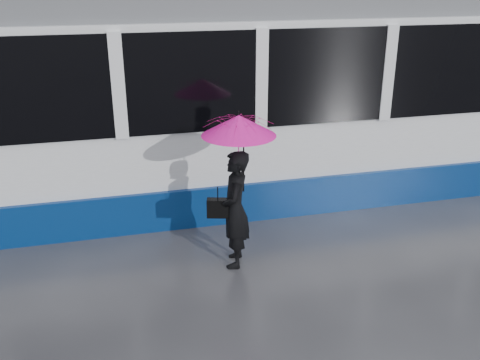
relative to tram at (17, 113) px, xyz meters
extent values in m
plane|color=#29292E|center=(3.59, -2.50, -1.64)|extent=(90.00, 90.00, 0.00)
cube|color=#3F3D38|center=(3.59, -0.72, -1.63)|extent=(34.00, 0.07, 0.02)
cube|color=#3F3D38|center=(3.59, 0.72, -1.63)|extent=(34.00, 0.07, 0.02)
cube|color=white|center=(0.00, 0.00, -0.11)|extent=(24.00, 2.40, 2.95)
cube|color=navy|center=(0.00, 0.00, -1.33)|extent=(24.00, 2.56, 0.62)
cube|color=black|center=(0.00, 0.00, 0.56)|extent=(23.00, 2.48, 1.40)
cube|color=#5C5E64|center=(0.00, 0.00, 1.54)|extent=(23.60, 2.20, 0.35)
imported|color=black|center=(2.81, -2.44, -0.85)|extent=(0.52, 0.65, 1.57)
imported|color=#F71457|center=(2.86, -2.44, 0.02)|extent=(1.06, 1.07, 0.79)
cone|color=#F71457|center=(2.86, -2.44, 0.27)|extent=(1.14, 1.14, 0.26)
cylinder|color=black|center=(2.86, -2.44, 0.41)|extent=(0.01, 0.01, 0.06)
cylinder|color=black|center=(2.93, -2.42, -0.27)|extent=(0.02, 0.02, 0.69)
cube|color=black|center=(2.59, -2.42, -0.81)|extent=(0.30, 0.19, 0.24)
cylinder|color=black|center=(2.59, -2.42, -0.60)|extent=(0.01, 0.01, 0.18)
camera|label=1|loc=(1.32, -8.52, 2.03)|focal=40.00mm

